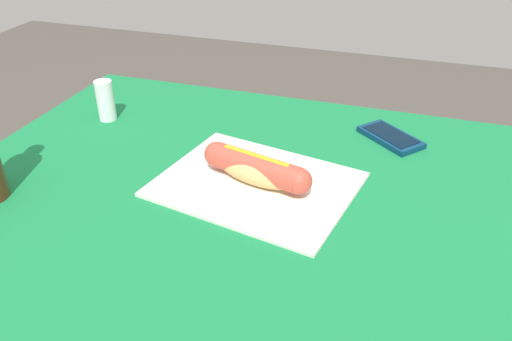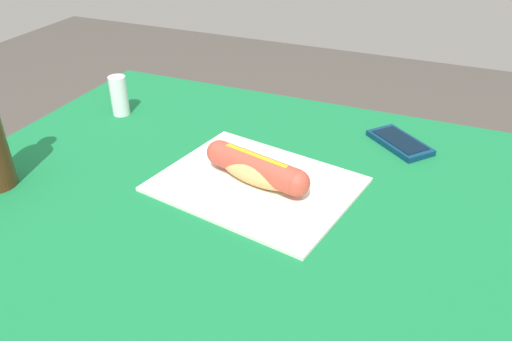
{
  "view_description": "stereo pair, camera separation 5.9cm",
  "coord_description": "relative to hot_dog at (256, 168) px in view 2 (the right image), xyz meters",
  "views": [
    {
      "loc": [
        -0.26,
        0.64,
        1.2
      ],
      "look_at": [
        -0.04,
        -0.03,
        0.76
      ],
      "focal_mm": 35.73,
      "sensor_mm": 36.0,
      "label": 1
    },
    {
      "loc": [
        -0.31,
        0.62,
        1.2
      ],
      "look_at": [
        -0.04,
        -0.03,
        0.76
      ],
      "focal_mm": 35.73,
      "sensor_mm": 36.0,
      "label": 2
    }
  ],
  "objects": [
    {
      "name": "hot_dog",
      "position": [
        0.0,
        0.0,
        0.0
      ],
      "size": [
        0.2,
        0.09,
        0.05
      ],
      "color": "tan",
      "rests_on": "paper_wrapper"
    },
    {
      "name": "dining_table",
      "position": [
        0.04,
        0.03,
        -0.19
      ],
      "size": [
        0.97,
        0.82,
        0.73
      ],
      "color": "brown",
      "rests_on": "ground"
    },
    {
      "name": "paper_wrapper",
      "position": [
        0.0,
        0.0,
        -0.03
      ],
      "size": [
        0.35,
        0.3,
        0.01
      ],
      "primitive_type": "cube",
      "rotation": [
        0.0,
        0.0,
        -0.18
      ],
      "color": "silver",
      "rests_on": "dining_table"
    },
    {
      "name": "salt_shaker",
      "position": [
        0.38,
        -0.15,
        0.01
      ],
      "size": [
        0.04,
        0.04,
        0.08
      ],
      "primitive_type": "cylinder",
      "color": "silver",
      "rests_on": "dining_table"
    },
    {
      "name": "cell_phone",
      "position": [
        -0.2,
        -0.24,
        -0.03
      ],
      "size": [
        0.14,
        0.13,
        0.01
      ],
      "color": "#0A2D4C",
      "rests_on": "dining_table"
    }
  ]
}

